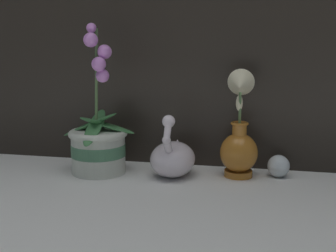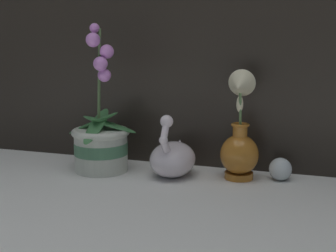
{
  "view_description": "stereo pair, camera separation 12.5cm",
  "coord_description": "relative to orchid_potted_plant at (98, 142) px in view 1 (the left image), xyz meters",
  "views": [
    {
      "loc": [
        0.22,
        -1.08,
        0.37
      ],
      "look_at": [
        -0.04,
        0.13,
        0.14
      ],
      "focal_mm": 50.0,
      "sensor_mm": 36.0,
      "label": 1
    },
    {
      "loc": [
        0.34,
        -1.04,
        0.37
      ],
      "look_at": [
        -0.04,
        0.13,
        0.14
      ],
      "focal_mm": 50.0,
      "sensor_mm": 36.0,
      "label": 2
    }
  ],
  "objects": [
    {
      "name": "ground_plane",
      "position": [
        0.24,
        -0.12,
        -0.09
      ],
      "size": [
        2.8,
        2.8,
        0.0
      ],
      "primitive_type": "plane",
      "color": "silver"
    },
    {
      "name": "orchid_potted_plant",
      "position": [
        0.0,
        0.0,
        0.0
      ],
      "size": [
        0.22,
        0.21,
        0.41
      ],
      "color": "beige",
      "rests_on": "ground_plane"
    },
    {
      "name": "swan_figurine",
      "position": [
        0.21,
        0.01,
        -0.03
      ],
      "size": [
        0.12,
        0.19,
        0.18
      ],
      "color": "white",
      "rests_on": "ground_plane"
    },
    {
      "name": "blue_vase",
      "position": [
        0.38,
        0.04,
        0.02
      ],
      "size": [
        0.1,
        0.11,
        0.29
      ],
      "color": "#B26B23",
      "rests_on": "ground_plane"
    },
    {
      "name": "glass_sphere",
      "position": [
        0.49,
        0.06,
        -0.06
      ],
      "size": [
        0.06,
        0.06,
        0.06
      ],
      "color": "silver",
      "rests_on": "ground_plane"
    }
  ]
}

